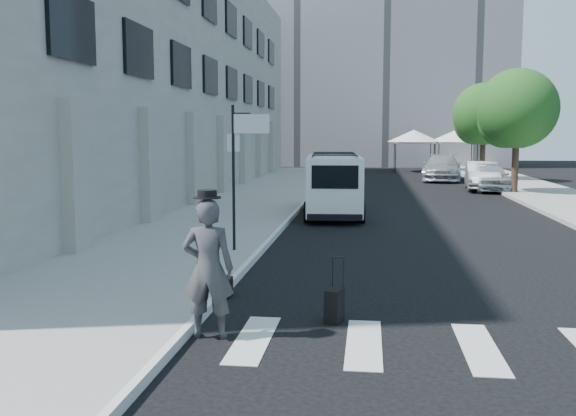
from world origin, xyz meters
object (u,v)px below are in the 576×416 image
(suitcase, at_px, (334,305))
(parked_car_c, at_px, (442,168))
(briefcase, at_px, (228,288))
(cargo_van, at_px, (334,185))
(parked_car_b, at_px, (482,176))
(businessman, at_px, (208,269))
(parked_car_a, at_px, (490,177))

(suitcase, distance_m, parked_car_c, 31.48)
(briefcase, bearing_deg, suitcase, -35.63)
(cargo_van, bearing_deg, parked_car_b, 53.80)
(cargo_van, bearing_deg, suitcase, -90.66)
(suitcase, bearing_deg, cargo_van, 108.66)
(cargo_van, relative_size, parked_car_b, 1.28)
(businessman, bearing_deg, parked_car_a, -112.68)
(parked_car_a, bearing_deg, businessman, -106.89)
(businessman, xyz_separation_m, parked_car_c, (6.83, 32.07, -0.22))
(briefcase, xyz_separation_m, parked_car_c, (7.07, 29.73, 0.64))
(businessman, distance_m, suitcase, 2.18)
(parked_car_b, bearing_deg, parked_car_c, 106.78)
(businessman, relative_size, suitcase, 2.00)
(suitcase, bearing_deg, businessman, -135.24)
(briefcase, distance_m, parked_car_c, 30.57)
(parked_car_c, bearing_deg, parked_car_a, -70.30)
(parked_car_c, bearing_deg, suitcase, -92.28)
(parked_car_b, bearing_deg, suitcase, -99.29)
(parked_car_b, bearing_deg, briefcase, -104.64)
(suitcase, relative_size, parked_car_c, 0.18)
(businessman, bearing_deg, parked_car_b, -111.67)
(suitcase, xyz_separation_m, cargo_van, (-0.74, 13.19, 0.85))
(briefcase, distance_m, suitcase, 2.43)
(businessman, xyz_separation_m, briefcase, (-0.24, 2.34, -0.86))
(cargo_van, height_order, parked_car_c, cargo_van)
(cargo_van, relative_size, parked_car_a, 1.38)
(parked_car_b, xyz_separation_m, parked_car_c, (-1.34, 6.62, 0.07))
(businessman, height_order, briefcase, businessman)
(briefcase, relative_size, parked_car_b, 0.10)
(businessman, height_order, cargo_van, cargo_van)
(businessman, distance_m, briefcase, 2.50)
(businessman, relative_size, cargo_van, 0.35)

